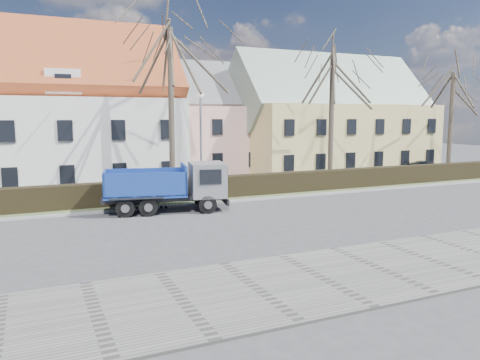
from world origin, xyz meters
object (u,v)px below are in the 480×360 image
dump_truck (162,187)px  parked_car_b (428,167)px  cart_frame (160,203)px  parked_car_a (133,185)px  streetlight (201,145)px

dump_truck → parked_car_b: (25.79, 6.92, -0.78)m
parked_car_b → cart_frame: bearing=118.3°
cart_frame → parked_car_a: (-0.44, 5.13, 0.35)m
dump_truck → parked_car_a: size_ratio=1.78×
streetlight → parked_car_b: 22.83m
dump_truck → streetlight: size_ratio=1.01×
dump_truck → streetlight: (3.39, 3.40, 1.95)m
dump_truck → cart_frame: bearing=93.1°
dump_truck → streetlight: 5.18m
cart_frame → parked_car_b: bearing=13.3°
streetlight → parked_car_b: (22.39, 3.52, -2.72)m
streetlight → parked_car_a: bearing=145.2°
dump_truck → parked_car_b: size_ratio=1.77×
dump_truck → cart_frame: size_ratio=10.66×
streetlight → parked_car_b: streetlight is taller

